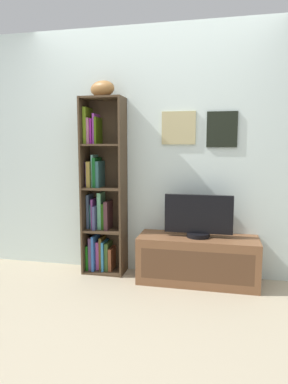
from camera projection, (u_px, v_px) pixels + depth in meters
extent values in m
cube|color=tan|center=(124.00, 324.00, 2.62)|extent=(5.20, 5.20, 0.04)
cube|color=silver|center=(153.00, 152.00, 3.55)|extent=(4.80, 0.06, 2.49)
cube|color=tan|center=(179.00, 128.00, 3.42)|extent=(0.33, 0.02, 0.32)
cube|color=tan|center=(179.00, 128.00, 3.41)|extent=(0.28, 0.01, 0.27)
cube|color=black|center=(222.00, 129.00, 3.33)|extent=(0.29, 0.02, 0.34)
cube|color=slate|center=(222.00, 129.00, 3.33)|extent=(0.24, 0.01, 0.29)
cube|color=#433220|center=(85.00, 187.00, 3.58)|extent=(0.02, 0.27, 1.79)
cube|color=#433220|center=(123.00, 188.00, 3.49)|extent=(0.02, 0.27, 1.79)
cube|color=#433220|center=(108.00, 186.00, 3.66)|extent=(0.43, 0.01, 1.79)
cube|color=#433220|center=(105.00, 271.00, 3.65)|extent=(0.39, 0.26, 0.02)
cube|color=#433220|center=(105.00, 230.00, 3.59)|extent=(0.39, 0.26, 0.02)
cube|color=#433220|center=(104.00, 188.00, 3.54)|extent=(0.39, 0.26, 0.02)
cube|color=#433220|center=(103.00, 145.00, 3.48)|extent=(0.39, 0.26, 0.02)
cube|color=#433220|center=(102.00, 98.00, 3.42)|extent=(0.39, 0.26, 0.02)
cube|color=#176613|center=(90.00, 256.00, 3.70)|extent=(0.02, 0.20, 0.26)
cube|color=#61456F|center=(93.00, 252.00, 3.69)|extent=(0.03, 0.19, 0.34)
cube|color=#2D61B1|center=(96.00, 252.00, 3.67)|extent=(0.02, 0.22, 0.37)
cube|color=#C9539A|center=(100.00, 254.00, 3.69)|extent=(0.03, 0.16, 0.30)
cube|color=brown|center=(103.00, 253.00, 3.68)|extent=(0.03, 0.17, 0.34)
cube|color=teal|center=(105.00, 255.00, 3.65)|extent=(0.02, 0.20, 0.31)
cube|color=#3A5824|center=(108.00, 255.00, 3.66)|extent=(0.04, 0.18, 0.29)
cube|color=brown|center=(112.00, 258.00, 3.66)|extent=(0.03, 0.18, 0.24)
cube|color=#435876|center=(90.00, 211.00, 3.65)|extent=(0.03, 0.15, 0.35)
cube|color=teal|center=(93.00, 216.00, 3.66)|extent=(0.02, 0.14, 0.25)
cube|color=#76377F|center=(95.00, 213.00, 3.63)|extent=(0.02, 0.18, 0.31)
cube|color=#454876|center=(97.00, 217.00, 3.61)|extent=(0.03, 0.21, 0.24)
cube|color=#68B987|center=(101.00, 210.00, 3.62)|extent=(0.04, 0.16, 0.38)
cube|color=#204F0E|center=(105.00, 216.00, 3.62)|extent=(0.03, 0.16, 0.27)
cube|color=#4E2C31|center=(108.00, 215.00, 3.59)|extent=(0.04, 0.19, 0.29)
cube|color=#402988|center=(89.00, 174.00, 3.60)|extent=(0.02, 0.16, 0.25)
cube|color=olive|center=(91.00, 174.00, 3.57)|extent=(0.04, 0.20, 0.26)
cube|color=#7CC7BB|center=(95.00, 171.00, 3.57)|extent=(0.02, 0.17, 0.33)
cube|color=#104F1B|center=(97.00, 172.00, 3.55)|extent=(0.03, 0.20, 0.30)
cube|color=#2D5857|center=(100.00, 174.00, 3.55)|extent=(0.03, 0.21, 0.27)
cube|color=#618118|center=(88.00, 126.00, 3.51)|extent=(0.03, 0.20, 0.36)
cube|color=#AA6582|center=(91.00, 131.00, 3.51)|extent=(0.03, 0.20, 0.26)
cube|color=#8E1C8B|center=(94.00, 132.00, 3.51)|extent=(0.02, 0.19, 0.25)
cube|color=purple|center=(96.00, 129.00, 3.51)|extent=(0.02, 0.18, 0.30)
cube|color=#41600E|center=(98.00, 131.00, 3.50)|extent=(0.02, 0.20, 0.26)
ellipsoid|color=olive|center=(102.00, 89.00, 3.40)|extent=(0.32, 0.26, 0.16)
cube|color=brown|center=(198.00, 260.00, 3.35)|extent=(1.14, 0.41, 0.45)
cube|color=brown|center=(196.00, 267.00, 3.15)|extent=(1.03, 0.01, 0.29)
cylinder|color=black|center=(198.00, 235.00, 3.32)|extent=(0.22, 0.22, 0.04)
cube|color=black|center=(199.00, 214.00, 3.29)|extent=(0.64, 0.04, 0.37)
cube|color=silver|center=(198.00, 214.00, 3.28)|extent=(0.60, 0.01, 0.33)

